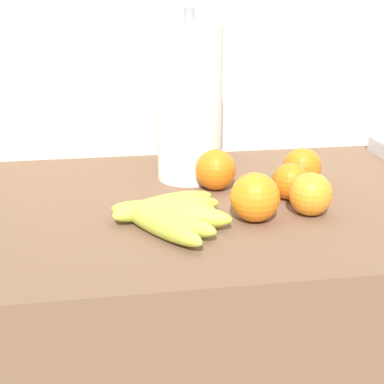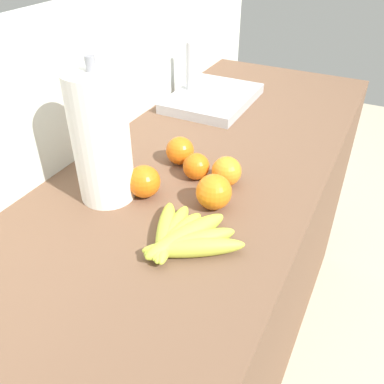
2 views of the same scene
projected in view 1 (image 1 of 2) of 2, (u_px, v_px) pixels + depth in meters
wall_back at (273, 251)px, 1.44m from camera, size 2.05×0.06×1.30m
banana_bunch at (165, 214)px, 0.89m from camera, size 0.20×0.22×0.04m
orange_back_right at (291, 181)px, 1.00m from camera, size 0.07×0.07×0.07m
orange_center at (311, 194)px, 0.93m from camera, size 0.07×0.07×0.07m
orange_right at (255, 197)px, 0.90m from camera, size 0.08×0.08×0.08m
orange_front at (216, 170)px, 1.05m from camera, size 0.08×0.08×0.08m
orange_back_left at (302, 167)px, 1.07m from camera, size 0.07×0.07×0.07m
paper_towel_roll at (189, 104)px, 1.07m from camera, size 0.12×0.12×0.32m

